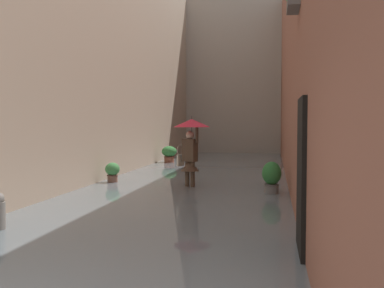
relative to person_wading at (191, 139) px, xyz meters
name	(u,v)px	position (x,y,z in m)	size (l,w,h in m)	color
ground_plane	(201,180)	(0.11, -2.36, -1.43)	(60.00, 60.00, 0.00)	gray
flood_water	(201,178)	(0.11, -2.36, -1.36)	(6.22, 27.90, 0.13)	slate
building_facade_left	(318,42)	(-3.50, -2.35, 2.91)	(2.04, 25.90, 8.67)	#935642
building_facade_right	(95,12)	(3.72, -2.35, 4.15)	(2.04, 25.90, 11.15)	tan
building_facade_far	(234,78)	(0.11, -14.20, 3.08)	(9.02, 1.80, 9.01)	#A89989
person_wading	(191,139)	(0.00, 0.00, 0.00)	(1.01, 1.01, 2.03)	#2D2319
potted_plant_near_right	(112,173)	(2.42, -0.46, -1.02)	(0.42, 0.42, 0.70)	brown
potted_plant_mid_right	(169,154)	(2.29, -6.91, -0.93)	(0.65, 0.65, 0.84)	brown
potted_plant_near_left	(272,178)	(-2.16, 0.74, -0.92)	(0.47, 0.47, 0.91)	#66605B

